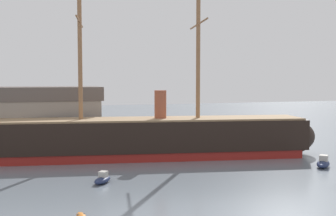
% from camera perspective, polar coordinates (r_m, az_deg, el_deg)
% --- Properties ---
extents(tall_ship, '(67.83, 18.51, 32.83)m').
position_cam_1_polar(tall_ship, '(71.08, -3.78, -4.06)').
color(tall_ship, maroon).
rests_on(tall_ship, ground).
extents(dinghy_mid_left, '(1.01, 2.02, 0.46)m').
position_cam_1_polar(dinghy_mid_left, '(42.32, -11.82, -14.26)').
color(dinghy_mid_left, orange).
rests_on(dinghy_mid_left, ground).
extents(motorboat_alongside_bow, '(3.26, 3.76, 1.49)m').
position_cam_1_polar(motorboat_alongside_bow, '(55.18, -8.95, -9.60)').
color(motorboat_alongside_bow, '#1E284C').
rests_on(motorboat_alongside_bow, ground).
extents(motorboat_alongside_stern, '(4.40, 4.30, 1.82)m').
position_cam_1_polar(motorboat_alongside_stern, '(68.30, 20.51, -7.08)').
color(motorboat_alongside_stern, '#1E284C').
rests_on(motorboat_alongside_stern, ground).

